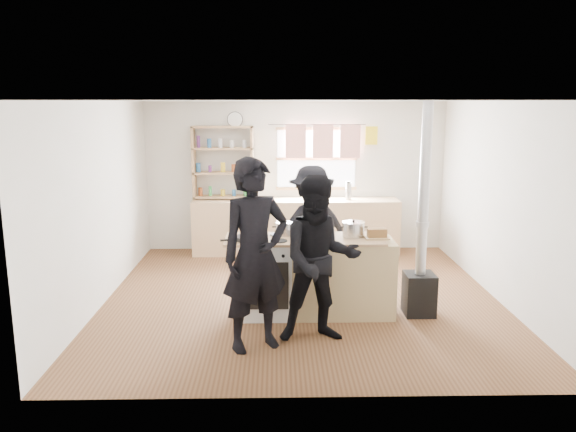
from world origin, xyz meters
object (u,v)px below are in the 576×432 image
Objects in this scene: person_near_right at (320,260)px; stockpot_stove at (284,229)px; stockpot_counter at (353,229)px; skillet_greens at (250,238)px; person_far at (311,227)px; thermos at (348,191)px; flue_heater at (421,262)px; cooking_island at (316,276)px; person_near_left at (255,255)px; bread_board at (377,234)px; roast_tray at (306,233)px.

stockpot_stove is at bearing 105.77° from person_near_right.
skillet_greens is at bearing -172.75° from stockpot_counter.
person_far is (0.78, 1.09, -0.13)m from skillet_greens.
stockpot_stove is 0.99m from person_near_right.
flue_heater is at bearing -79.94° from thermos.
cooking_island is at bearing -22.65° from stockpot_stove.
skillet_greens is 1.22m from stockpot_counter.
stockpot_stove is at bearing 47.16° from person_near_left.
person_near_left is (-1.38, -0.88, -0.00)m from bread_board.
flue_heater is at bearing 0.10° from bread_board.
thermos is 3.95m from person_near_left.
roast_tray is 0.24× the size of person_far.
person_far reaches higher than cooking_island.
stockpot_counter is 0.14× the size of person_near_left.
thermos is at bearing 72.44° from person_near_right.
cooking_island is 0.52m from roast_tray.
person_near_left is 2.04m from person_far.
skillet_greens is at bearing 133.56° from person_near_right.
thermos is at bearing 62.46° from skillet_greens.
roast_tray is 0.55m from stockpot_counter.
stockpot_stove is at bearing 172.71° from stockpot_counter.
flue_heater is at bearing -4.61° from roast_tray.
roast_tray is at bearing -107.20° from thermos.
stockpot_stove is 0.12× the size of person_near_right.
skillet_greens is at bearing -177.96° from bread_board.
skillet_greens is 0.25× the size of person_far.
roast_tray is 0.95m from person_far.
flue_heater is (0.79, -0.10, -0.37)m from stockpot_counter.
stockpot_counter is (1.21, 0.15, 0.06)m from skillet_greens.
stockpot_stove is 0.93m from person_far.
flue_heater is (1.22, -0.05, 0.18)m from cooking_island.
skillet_greens is (-0.77, -0.10, 0.49)m from cooking_island.
person_near_right is (-1.24, -0.71, 0.23)m from flue_heater.
roast_tray is at bearing 152.50° from cooking_island.
flue_heater reaches higher than stockpot_stove.
skillet_greens is at bearing 69.42° from person_near_left.
thermos is at bearing 89.46° from bread_board.
thermos is 1.93m from person_far.
stockpot_stove is 0.74× the size of bread_board.
bread_board is at bearing 112.15° from person_far.
cooking_island is at bearing 78.31° from person_far.
person_near_left reaches higher than stockpot_stove.
thermos is at bearing 100.06° from flue_heater.
cooking_island is 1.24m from flue_heater.
bread_board is 0.15× the size of person_near_left.
cooking_island is at bearing 176.03° from bread_board.
person_far is (0.00, 0.99, 0.37)m from cooking_island.
roast_tray is at bearing -20.37° from stockpot_stove.
stockpot_stove is at bearing 157.35° from cooking_island.
cooking_island is 0.86m from person_near_right.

